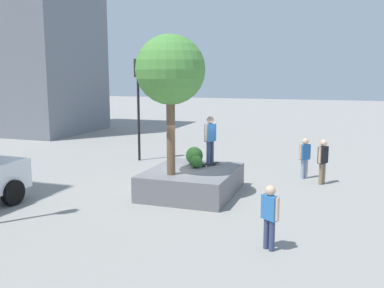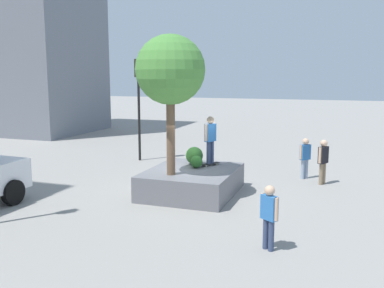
{
  "view_description": "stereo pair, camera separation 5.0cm",
  "coord_description": "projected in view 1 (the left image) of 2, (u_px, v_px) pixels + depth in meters",
  "views": [
    {
      "loc": [
        -13.85,
        -5.08,
        4.12
      ],
      "look_at": [
        -0.07,
        -0.31,
        1.76
      ],
      "focal_mm": 40.19,
      "sensor_mm": 36.0,
      "label": 1
    },
    {
      "loc": [
        -13.83,
        -5.13,
        4.12
      ],
      "look_at": [
        -0.07,
        -0.31,
        1.76
      ],
      "focal_mm": 40.19,
      "sensor_mm": 36.0,
      "label": 2
    }
  ],
  "objects": [
    {
      "name": "bystander_watching",
      "position": [
        305.0,
        155.0,
        17.07
      ],
      "size": [
        0.45,
        0.43,
        1.63
      ],
      "color": "#8C9EB7",
      "rests_on": "ground"
    },
    {
      "name": "passerby_with_bag",
      "position": [
        323.0,
        159.0,
        16.18
      ],
      "size": [
        0.53,
        0.38,
        1.71
      ],
      "color": "#847056",
      "rests_on": "ground"
    },
    {
      "name": "brick_midrise",
      "position": [
        30.0,
        18.0,
        30.27
      ],
      "size": [
        7.48,
        7.97,
        16.19
      ],
      "primitive_type": "cube",
      "color": "slate",
      "rests_on": "ground"
    },
    {
      "name": "skateboard",
      "position": [
        210.0,
        164.0,
        15.59
      ],
      "size": [
        0.78,
        0.61,
        0.07
      ],
      "color": "black",
      "rests_on": "planter_ledge"
    },
    {
      "name": "planter_ledge",
      "position": [
        192.0,
        182.0,
        14.98
      ],
      "size": [
        3.5,
        2.93,
        0.86
      ],
      "primitive_type": "cube",
      "color": "slate",
      "rests_on": "ground"
    },
    {
      "name": "hedge_clump",
      "position": [
        196.0,
        162.0,
        15.16
      ],
      "size": [
        0.44,
        0.44,
        0.44
      ],
      "primitive_type": "sphere",
      "color": "#2D6628",
      "rests_on": "planter_ledge"
    },
    {
      "name": "plaza_tree",
      "position": [
        170.0,
        71.0,
        13.64
      ],
      "size": [
        2.24,
        2.24,
        4.54
      ],
      "color": "brown",
      "rests_on": "planter_ledge"
    },
    {
      "name": "traffic_light_corner",
      "position": [
        138.0,
        92.0,
        20.37
      ],
      "size": [
        0.37,
        0.34,
        4.85
      ],
      "color": "black",
      "rests_on": "ground"
    },
    {
      "name": "ground_plane",
      "position": [
        184.0,
        192.0,
        15.21
      ],
      "size": [
        120.0,
        120.0,
        0.0
      ],
      "primitive_type": "plane",
      "color": "gray"
    },
    {
      "name": "skateboarder",
      "position": [
        210.0,
        136.0,
        15.43
      ],
      "size": [
        0.55,
        0.35,
        1.71
      ],
      "color": "navy",
      "rests_on": "skateboard"
    },
    {
      "name": "boxwood_shrub",
      "position": [
        194.0,
        155.0,
        15.79
      ],
      "size": [
        0.64,
        0.64,
        0.64
      ],
      "primitive_type": "sphere",
      "color": "#3D7A33",
      "rests_on": "planter_ledge"
    },
    {
      "name": "pedestrian_crossing",
      "position": [
        270.0,
        213.0,
        10.08
      ],
      "size": [
        0.39,
        0.45,
        1.57
      ],
      "color": "navy",
      "rests_on": "ground"
    }
  ]
}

